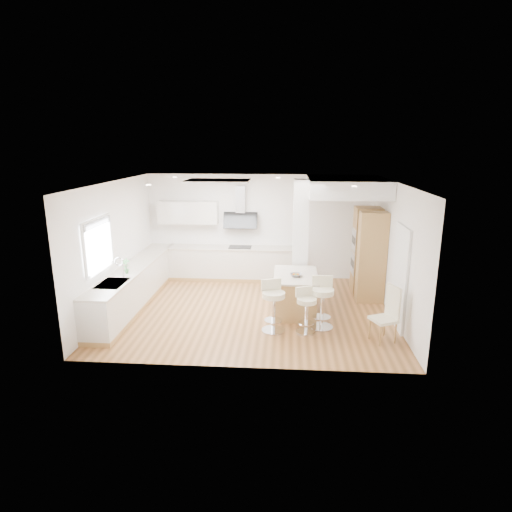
# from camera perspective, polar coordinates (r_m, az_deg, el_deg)

# --- Properties ---
(ground) EXTENTS (6.00, 6.00, 0.00)m
(ground) POSITION_cam_1_polar(r_m,az_deg,el_deg) (9.53, -0.52, -7.25)
(ground) COLOR #A8703E
(ground) RESTS_ON ground
(ceiling) EXTENTS (6.00, 5.00, 0.02)m
(ceiling) POSITION_cam_1_polar(r_m,az_deg,el_deg) (9.53, -0.52, -7.25)
(ceiling) COLOR white
(ceiling) RESTS_ON ground
(wall_back) EXTENTS (6.00, 0.04, 2.80)m
(wall_back) POSITION_cam_1_polar(r_m,az_deg,el_deg) (11.54, 0.49, 3.90)
(wall_back) COLOR white
(wall_back) RESTS_ON ground
(wall_left) EXTENTS (0.04, 5.00, 2.80)m
(wall_left) POSITION_cam_1_polar(r_m,az_deg,el_deg) (9.81, -18.29, 1.21)
(wall_left) COLOR white
(wall_left) RESTS_ON ground
(wall_right) EXTENTS (0.04, 5.00, 2.80)m
(wall_right) POSITION_cam_1_polar(r_m,az_deg,el_deg) (9.35, 18.11, 0.58)
(wall_right) COLOR white
(wall_right) RESTS_ON ground
(skylight) EXTENTS (4.10, 2.10, 0.06)m
(skylight) POSITION_cam_1_polar(r_m,az_deg,el_deg) (9.56, -5.06, 9.89)
(skylight) COLOR white
(skylight) RESTS_ON ground
(window_left) EXTENTS (0.06, 1.28, 1.07)m
(window_left) POSITION_cam_1_polar(r_m,az_deg,el_deg) (8.93, -20.33, 1.68)
(window_left) COLOR white
(window_left) RESTS_ON ground
(doorway_right) EXTENTS (0.05, 1.00, 2.10)m
(doorway_right) POSITION_cam_1_polar(r_m,az_deg,el_deg) (8.89, 18.63, -2.87)
(doorway_right) COLOR #4F463E
(doorway_right) RESTS_ON ground
(counter_left) EXTENTS (0.63, 4.50, 1.35)m
(counter_left) POSITION_cam_1_polar(r_m,az_deg,el_deg) (10.16, -15.81, -3.67)
(counter_left) COLOR tan
(counter_left) RESTS_ON ground
(counter_back) EXTENTS (3.62, 0.63, 2.50)m
(counter_back) POSITION_cam_1_polar(r_m,az_deg,el_deg) (11.52, -4.15, 0.25)
(counter_back) COLOR tan
(counter_back) RESTS_ON ground
(pillar) EXTENTS (0.35, 0.35, 2.80)m
(pillar) POSITION_cam_1_polar(r_m,az_deg,el_deg) (10.00, 5.92, 2.13)
(pillar) COLOR white
(pillar) RESTS_ON ground
(soffit) EXTENTS (1.78, 2.20, 0.40)m
(soffit) POSITION_cam_1_polar(r_m,az_deg,el_deg) (10.34, 11.93, 9.05)
(soffit) COLOR white
(soffit) RESTS_ON ground
(oven_column) EXTENTS (0.63, 1.21, 2.10)m
(oven_column) POSITION_cam_1_polar(r_m,az_deg,el_deg) (10.53, 14.72, 0.40)
(oven_column) COLOR tan
(oven_column) RESTS_ON ground
(peninsula) EXTENTS (0.94, 1.41, 0.92)m
(peninsula) POSITION_cam_1_polar(r_m,az_deg,el_deg) (9.34, 5.26, -4.94)
(peninsula) COLOR tan
(peninsula) RESTS_ON ground
(bar_stool_a) EXTENTS (0.59, 0.59, 1.03)m
(bar_stool_a) POSITION_cam_1_polar(r_m,az_deg,el_deg) (8.34, 2.31, -6.30)
(bar_stool_a) COLOR silver
(bar_stool_a) RESTS_ON ground
(bar_stool_b) EXTENTS (0.52, 0.52, 0.89)m
(bar_stool_b) POSITION_cam_1_polar(r_m,az_deg,el_deg) (8.37, 6.71, -6.88)
(bar_stool_b) COLOR silver
(bar_stool_b) RESTS_ON ground
(bar_stool_c) EXTENTS (0.48, 0.48, 1.04)m
(bar_stool_c) POSITION_cam_1_polar(r_m,az_deg,el_deg) (8.58, 8.81, -5.80)
(bar_stool_c) COLOR silver
(bar_stool_c) RESTS_ON ground
(dining_chair) EXTENTS (0.55, 0.55, 1.06)m
(dining_chair) POSITION_cam_1_polar(r_m,az_deg,el_deg) (8.30, 17.21, -7.14)
(dining_chair) COLOR #F0E8C3
(dining_chair) RESTS_ON ground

